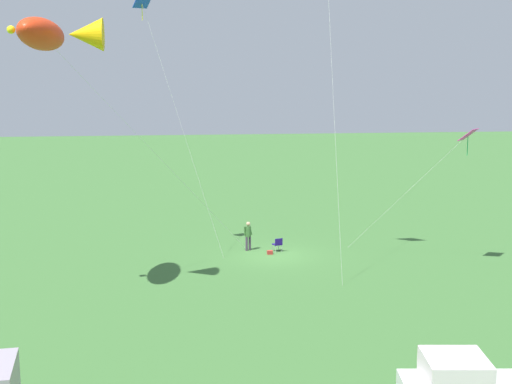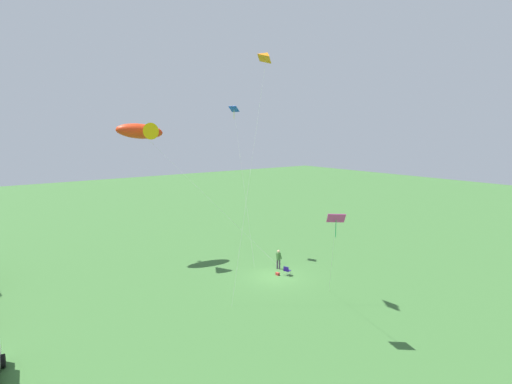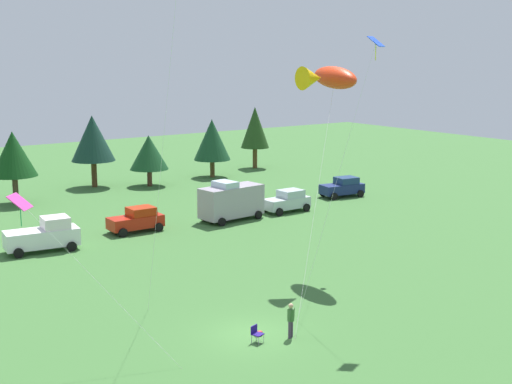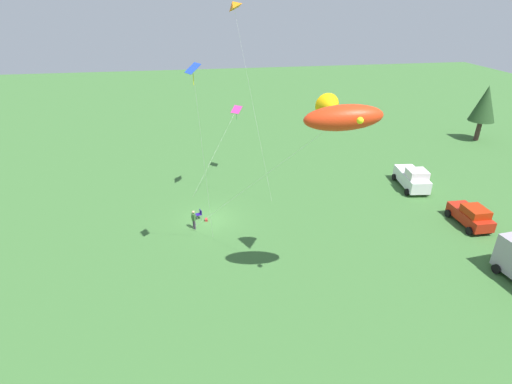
# 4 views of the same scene
# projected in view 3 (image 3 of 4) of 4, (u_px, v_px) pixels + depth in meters

# --- Properties ---
(ground_plane) EXTENTS (160.00, 160.00, 0.00)m
(ground_plane) POSITION_uv_depth(u_px,v_px,m) (251.00, 334.00, 35.09)
(ground_plane) COLOR #3A6A31
(person_kite_flyer) EXTENTS (0.55, 0.46, 1.74)m
(person_kite_flyer) POSITION_uv_depth(u_px,v_px,m) (291.00, 318.00, 34.54)
(person_kite_flyer) COLOR #43344A
(person_kite_flyer) RESTS_ON ground
(folding_chair) EXTENTS (0.61, 0.61, 0.82)m
(folding_chair) POSITION_uv_depth(u_px,v_px,m) (256.00, 332.00, 34.08)
(folding_chair) COLOR navy
(folding_chair) RESTS_ON ground
(backpack_on_grass) EXTENTS (0.33, 0.24, 0.22)m
(backpack_on_grass) POSITION_uv_depth(u_px,v_px,m) (259.00, 334.00, 34.90)
(backpack_on_grass) COLOR #A92D27
(backpack_on_grass) RESTS_ON ground
(truck_white_pickup) EXTENTS (5.20, 2.90, 2.34)m
(truck_white_pickup) POSITION_uv_depth(u_px,v_px,m) (44.00, 235.00, 49.87)
(truck_white_pickup) COLOR white
(truck_white_pickup) RESTS_ON ground
(car_red_sedan) EXTENTS (4.21, 2.23, 1.89)m
(car_red_sedan) POSITION_uv_depth(u_px,v_px,m) (137.00, 220.00, 55.27)
(car_red_sedan) COLOR #B3200F
(car_red_sedan) RESTS_ON ground
(van_motorhome_grey) EXTENTS (5.59, 3.03, 3.34)m
(van_motorhome_grey) POSITION_uv_depth(u_px,v_px,m) (231.00, 201.00, 58.99)
(van_motorhome_grey) COLOR #9F94A1
(van_motorhome_grey) RESTS_ON ground
(car_silver_compact) EXTENTS (4.23, 2.26, 1.89)m
(car_silver_compact) POSITION_uv_depth(u_px,v_px,m) (287.00, 201.00, 62.30)
(car_silver_compact) COLOR #B1C0C1
(car_silver_compact) RESTS_ON ground
(car_navy_hatch) EXTENTS (4.41, 2.68, 1.89)m
(car_navy_hatch) POSITION_uv_depth(u_px,v_px,m) (343.00, 187.00, 68.80)
(car_navy_hatch) COLOR navy
(car_navy_hatch) RESTS_ON ground
(treeline_distant) EXTENTS (49.38, 8.47, 7.62)m
(treeline_distant) POSITION_uv_depth(u_px,v_px,m) (96.00, 145.00, 71.58)
(treeline_distant) COLOR #49312C
(treeline_distant) RESTS_ON ground
(kite_large_fish) EXTENTS (11.30, 10.93, 12.97)m
(kite_large_fish) POSITION_uv_depth(u_px,v_px,m) (329.00, 78.00, 44.54)
(kite_large_fish) COLOR red
(kite_large_fish) RESTS_ON ground
(kite_diamond_blue) EXTENTS (4.83, 1.29, 14.47)m
(kite_diamond_blue) POSITION_uv_depth(u_px,v_px,m) (373.00, 54.00, 35.97)
(kite_diamond_blue) COLOR blue
(kite_diamond_blue) RESTS_ON ground
(kite_diamond_rainbow) EXTENTS (5.68, 5.77, 7.56)m
(kite_diamond_rainbow) POSITION_uv_depth(u_px,v_px,m) (24.00, 206.00, 31.15)
(kite_diamond_rainbow) COLOR #D53698
(kite_diamond_rainbow) RESTS_ON ground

